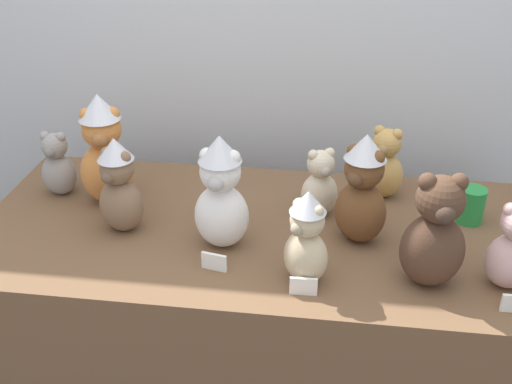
# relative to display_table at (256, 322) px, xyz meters

# --- Properties ---
(display_table) EXTENTS (1.66, 0.78, 0.74)m
(display_table) POSITION_rel_display_table_xyz_m (0.00, 0.00, 0.00)
(display_table) COLOR brown
(display_table) RESTS_ON ground_plane
(teddy_bear_honey) EXTENTS (0.15, 0.14, 0.24)m
(teddy_bear_honey) POSITION_rel_display_table_xyz_m (0.38, 0.24, 0.48)
(teddy_bear_honey) COLOR tan
(teddy_bear_honey) RESTS_ON display_table
(teddy_bear_ash) EXTENTS (0.11, 0.10, 0.22)m
(teddy_bear_ash) POSITION_rel_display_table_xyz_m (-0.66, 0.12, 0.47)
(teddy_bear_ash) COLOR gray
(teddy_bear_ash) RESTS_ON display_table
(teddy_bear_cream) EXTENTS (0.14, 0.13, 0.22)m
(teddy_bear_cream) POSITION_rel_display_table_xyz_m (0.18, 0.10, 0.47)
(teddy_bear_cream) COLOR beige
(teddy_bear_cream) RESTS_ON display_table
(teddy_bear_ginger) EXTENTS (0.19, 0.17, 0.36)m
(teddy_bear_ginger) POSITION_rel_display_table_xyz_m (-0.48, 0.10, 0.54)
(teddy_bear_ginger) COLOR #D17F3D
(teddy_bear_ginger) RESTS_ON display_table
(teddy_bear_chestnut) EXTENTS (0.19, 0.18, 0.33)m
(teddy_bear_chestnut) POSITION_rel_display_table_xyz_m (0.30, -0.03, 0.53)
(teddy_bear_chestnut) COLOR brown
(teddy_bear_chestnut) RESTS_ON display_table
(teddy_bear_cocoa) EXTENTS (0.18, 0.15, 0.32)m
(teddy_bear_cocoa) POSITION_rel_display_table_xyz_m (0.47, -0.21, 0.52)
(teddy_bear_cocoa) COLOR #4C3323
(teddy_bear_cocoa) RESTS_ON display_table
(teddy_bear_sand) EXTENTS (0.16, 0.15, 0.26)m
(teddy_bear_sand) POSITION_rel_display_table_xyz_m (0.16, -0.24, 0.50)
(teddy_bear_sand) COLOR #CCB78E
(teddy_bear_sand) RESTS_ON display_table
(teddy_bear_snow) EXTENTS (0.16, 0.14, 0.34)m
(teddy_bear_snow) POSITION_rel_display_table_xyz_m (-0.08, -0.10, 0.53)
(teddy_bear_snow) COLOR white
(teddy_bear_snow) RESTS_ON display_table
(teddy_bear_mocha) EXTENTS (0.16, 0.15, 0.29)m
(teddy_bear_mocha) POSITION_rel_display_table_xyz_m (-0.39, -0.06, 0.51)
(teddy_bear_mocha) COLOR #7F6047
(teddy_bear_mocha) RESTS_ON display_table
(party_cup_green) EXTENTS (0.08, 0.08, 0.11)m
(party_cup_green) POSITION_rel_display_table_xyz_m (0.63, 0.12, 0.42)
(party_cup_green) COLOR #238C3D
(party_cup_green) RESTS_ON display_table
(name_card_front_middle) EXTENTS (0.07, 0.01, 0.05)m
(name_card_front_middle) POSITION_rel_display_table_xyz_m (0.16, -0.30, 0.39)
(name_card_front_middle) COLOR white
(name_card_front_middle) RESTS_ON display_table
(name_card_front_right) EXTENTS (0.07, 0.02, 0.05)m
(name_card_front_right) POSITION_rel_display_table_xyz_m (-0.08, -0.22, 0.39)
(name_card_front_right) COLOR white
(name_card_front_right) RESTS_ON display_table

